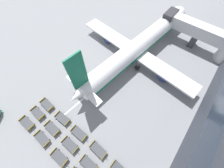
{
  "coord_description": "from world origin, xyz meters",
  "views": [
    {
      "loc": [
        22.13,
        -25.19,
        27.48
      ],
      "look_at": [
        12.94,
        -13.46,
        2.74
      ],
      "focal_mm": 22.0,
      "sensor_mm": 36.0,
      "label": 1
    }
  ],
  "objects": [
    {
      "name": "baggage_dolly_row_mid_a_col_c",
      "position": [
        14.05,
        -27.24,
        0.48
      ],
      "size": [
        3.83,
        1.68,
        0.92
      ],
      "color": "#424449",
      "rests_on": "ground_plane"
    },
    {
      "name": "jet_bridge",
      "position": [
        23.86,
        11.78,
        3.97
      ],
      "size": [
        20.55,
        4.87,
        6.51
      ],
      "color": "silver",
      "rests_on": "ground_plane"
    },
    {
      "name": "baggage_dolly_row_mid_b_col_b",
      "position": [
        9.29,
        -24.82,
        0.48
      ],
      "size": [
        3.85,
        1.74,
        0.92
      ],
      "color": "#424449",
      "rests_on": "ground_plane"
    },
    {
      "name": "baggage_dolly_row_mid_b_col_a",
      "position": [
        4.46,
        -24.86,
        0.48
      ],
      "size": [
        3.86,
        1.76,
        0.92
      ],
      "color": "#424449",
      "rests_on": "ground_plane"
    },
    {
      "name": "ground_plane",
      "position": [
        0.0,
        0.0,
        0.0
      ],
      "size": [
        500.0,
        500.0,
        0.0
      ],
      "primitive_type": "plane",
      "color": "gray"
    },
    {
      "name": "baggage_dolly_row_mid_b_col_c",
      "position": [
        13.87,
        -24.8,
        0.48
      ],
      "size": [
        3.83,
        1.69,
        0.92
      ],
      "color": "#424449",
      "rests_on": "ground_plane"
    },
    {
      "name": "stand_guidance_stripe",
      "position": [
        10.26,
        -10.05,
        0.0
      ],
      "size": [
        3.75,
        31.59,
        0.01
      ],
      "color": "white",
      "rests_on": "ground_plane"
    },
    {
      "name": "airplane",
      "position": [
        11.54,
        -1.47,
        3.25
      ],
      "size": [
        33.57,
        41.19,
        13.35
      ],
      "color": "white",
      "rests_on": "ground_plane"
    },
    {
      "name": "baggage_dolly_row_mid_a_col_a",
      "position": [
        4.48,
        -27.19,
        0.48
      ],
      "size": [
        3.85,
        1.76,
        0.92
      ],
      "color": "#424449",
      "rests_on": "ground_plane"
    },
    {
      "name": "baggage_dolly_row_mid_a_col_b",
      "position": [
        9.2,
        -27.34,
        0.48
      ],
      "size": [
        3.84,
        1.7,
        0.92
      ],
      "color": "#424449",
      "rests_on": "ground_plane"
    },
    {
      "name": "baggage_dolly_row_mid_b_col_d",
      "position": [
        18.6,
        -24.71,
        0.48
      ],
      "size": [
        3.86,
        1.77,
        0.92
      ],
      "color": "#424449",
      "rests_on": "ground_plane"
    },
    {
      "name": "baggage_dolly_row_near_col_c",
      "position": [
        14.08,
        -29.77,
        0.48
      ],
      "size": [
        3.84,
        1.7,
        0.92
      ],
      "color": "#424449",
      "rests_on": "ground_plane"
    },
    {
      "name": "baggage_dolly_row_mid_a_col_d",
      "position": [
        18.82,
        -27.36,
        0.48
      ],
      "size": [
        3.84,
        1.7,
        0.92
      ],
      "color": "#424449",
      "rests_on": "ground_plane"
    },
    {
      "name": "baggage_dolly_row_near_col_a",
      "position": [
        4.49,
        -29.76,
        0.48
      ],
      "size": [
        3.82,
        1.66,
        0.92
      ],
      "color": "#424449",
      "rests_on": "ground_plane"
    },
    {
      "name": "baggage_dolly_row_near_col_b",
      "position": [
        9.19,
        -29.7,
        0.48
      ],
      "size": [
        3.85,
        1.75,
        0.92
      ],
      "color": "#424449",
      "rests_on": "ground_plane"
    }
  ]
}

